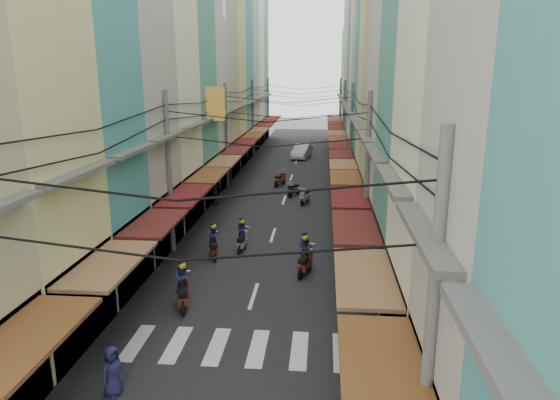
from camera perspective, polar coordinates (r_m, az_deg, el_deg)
The scene contains 15 objects.
ground at distance 22.93m, azimuth -2.34°, elevation -8.80°, with size 160.00×160.00×0.00m, color #60605B.
road at distance 41.97m, azimuth 1.12°, elevation 2.03°, with size 10.00×80.00×0.02m, color black.
sidewalk_left at distance 42.88m, azimuth -7.59°, elevation 2.20°, with size 3.00×80.00×0.06m, color gray.
sidewalk_right at distance 42.04m, azimuth 9.99°, elevation 1.86°, with size 3.00×80.00×0.06m, color gray.
crosswalk at distance 17.63m, azimuth -4.90°, elevation -16.41°, with size 7.55×2.40×0.01m.
building_row_left at distance 38.95m, azimuth -11.32°, elevation 15.27°, with size 7.80×67.67×23.70m.
building_row_right at distance 37.69m, azimuth 13.31°, elevation 14.64°, with size 7.80×68.98×22.59m.
utility_poles at distance 36.09m, azimuth 0.62°, elevation 10.56°, with size 10.20×66.13×8.20m.
white_car at distance 54.00m, azimuth 2.50°, elevation 4.81°, with size 5.11×2.00×1.80m, color silver.
bicycle at distance 24.95m, azimuth 14.11°, elevation -7.28°, with size 0.62×1.66×1.14m, color black.
moving_scooters at distance 27.14m, azimuth -2.38°, elevation -3.78°, with size 5.21×23.83×1.98m.
parked_scooters at distance 19.65m, azimuth 6.32°, elevation -11.49°, with size 12.77×12.92×1.01m.
pedestrians at distance 24.80m, azimuth -11.78°, elevation -4.72°, with size 12.54×24.13×2.20m.
market_umbrella at distance 18.25m, azimuth 14.48°, elevation -8.98°, with size 2.09×2.09×2.20m.
traffic_sign at distance 17.55m, azimuth 11.36°, elevation -9.73°, with size 0.10×0.59×2.71m.
Camera 1 is at (2.75, -20.89, 9.06)m, focal length 32.00 mm.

